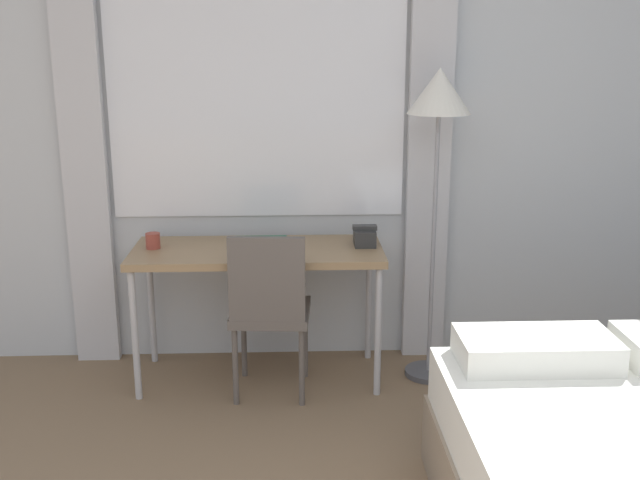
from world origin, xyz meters
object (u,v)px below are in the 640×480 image
desk_chair (269,305)px  telephone (365,236)px  mug (153,241)px  desk (258,259)px  book (261,242)px  standing_lamp (438,118)px

desk_chair → telephone: (0.51, 0.28, 0.28)m
mug → telephone: bearing=1.0°
telephone → mug: size_ratio=1.85×
desk → mug: size_ratio=16.00×
book → mug: mug is taller
desk → telephone: 0.59m
desk → standing_lamp: (0.94, -0.01, 0.75)m
desk → desk_chair: (0.07, -0.23, -0.17)m
telephone → desk: bearing=-175.7°
desk_chair → telephone: 0.65m
telephone → mug: bearing=-179.0°
desk_chair → mug: size_ratio=10.74×
desk_chair → book: 0.40m
desk_chair → mug: (-0.62, 0.26, 0.28)m
desk_chair → standing_lamp: (0.88, 0.22, 0.92)m
standing_lamp → telephone: standing_lamp is taller
standing_lamp → mug: (-1.50, 0.04, -0.65)m
desk → book: bearing=78.5°
telephone → mug: (-1.13, -0.02, -0.01)m
desk → mug: mug is taller
desk_chair → standing_lamp: 1.29m
desk → standing_lamp: 1.20m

